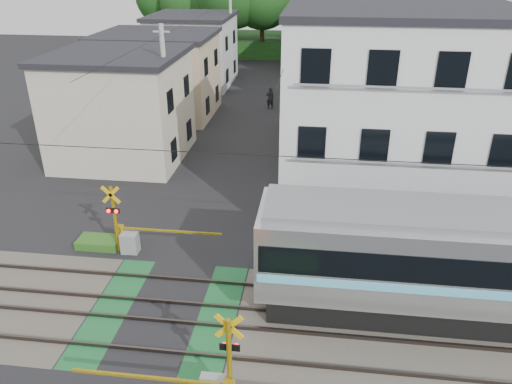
# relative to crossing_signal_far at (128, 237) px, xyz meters

# --- Properties ---
(ground) EXTENTS (120.00, 120.00, 0.00)m
(ground) POSITION_rel_crossing_signal_far_xyz_m (2.59, -3.65, -0.71)
(ground) COLOR black
(track_bed) EXTENTS (120.00, 120.00, 0.14)m
(track_bed) POSITION_rel_crossing_signal_far_xyz_m (2.59, -3.65, -0.67)
(track_bed) COLOR #47423A
(track_bed) RESTS_ON ground
(crossing_signal_far) EXTENTS (4.74, 0.65, 3.09)m
(crossing_signal_far) POSITION_rel_crossing_signal_far_xyz_m (0.00, 0.00, 0.00)
(crossing_signal_far) COLOR #E6B40C
(crossing_signal_far) RESTS_ON ground
(apartment_block) EXTENTS (10.20, 8.36, 9.30)m
(apartment_block) POSITION_rel_crossing_signal_far_xyz_m (11.09, 5.84, 3.94)
(apartment_block) COLOR silver
(apartment_block) RESTS_ON ground
(houses_row) EXTENTS (22.07, 31.35, 6.80)m
(houses_row) POSITION_rel_crossing_signal_far_xyz_m (2.84, 22.27, 2.53)
(houses_row) COLOR beige
(houses_row) RESTS_ON ground
(tree_hill) EXTENTS (40.00, 13.84, 11.89)m
(tree_hill) POSITION_rel_crossing_signal_far_xyz_m (3.21, 44.33, 5.43)
(tree_hill) COLOR #1B4617
(tree_hill) RESTS_ON ground
(catenary) EXTENTS (60.00, 5.04, 7.00)m
(catenary) POSITION_rel_crossing_signal_far_xyz_m (8.59, -3.62, 2.98)
(catenary) COLOR #2D2D33
(catenary) RESTS_ON ground
(utility_poles) EXTENTS (7.90, 42.00, 8.00)m
(utility_poles) POSITION_rel_crossing_signal_far_xyz_m (1.53, 19.35, 3.37)
(utility_poles) COLOR #A5A5A0
(utility_poles) RESTS_ON ground
(pedestrian) EXTENTS (0.74, 0.61, 1.75)m
(pedestrian) POSITION_rel_crossing_signal_far_xyz_m (3.76, 21.73, 0.16)
(pedestrian) COLOR black
(pedestrian) RESTS_ON ground
(weed_patches) EXTENTS (10.25, 8.80, 0.40)m
(weed_patches) POSITION_rel_crossing_signal_far_xyz_m (4.34, -3.74, -0.53)
(weed_patches) COLOR #2D5E1E
(weed_patches) RESTS_ON ground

